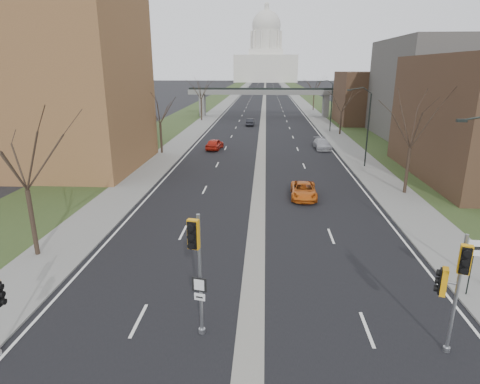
# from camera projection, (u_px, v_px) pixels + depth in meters

# --- Properties ---
(ground) EXTENTS (700.00, 700.00, 0.00)m
(ground) POSITION_uv_depth(u_px,v_px,m) (249.00, 357.00, 15.63)
(ground) COLOR black
(ground) RESTS_ON ground
(road_surface) EXTENTS (20.00, 600.00, 0.01)m
(road_surface) POSITION_uv_depth(u_px,v_px,m) (264.00, 96.00, 158.58)
(road_surface) COLOR black
(road_surface) RESTS_ON ground
(median_strip) EXTENTS (1.20, 600.00, 0.02)m
(median_strip) POSITION_uv_depth(u_px,v_px,m) (264.00, 96.00, 158.59)
(median_strip) COLOR gray
(median_strip) RESTS_ON ground
(sidewalk_right) EXTENTS (4.00, 600.00, 0.12)m
(sidewalk_right) POSITION_uv_depth(u_px,v_px,m) (295.00, 96.00, 157.85)
(sidewalk_right) COLOR gray
(sidewalk_right) RESTS_ON ground
(sidewalk_left) EXTENTS (4.00, 600.00, 0.12)m
(sidewalk_left) POSITION_uv_depth(u_px,v_px,m) (234.00, 96.00, 159.28)
(sidewalk_left) COLOR gray
(sidewalk_left) RESTS_ON ground
(grass_verge_right) EXTENTS (8.00, 600.00, 0.10)m
(grass_verge_right) POSITION_uv_depth(u_px,v_px,m) (310.00, 96.00, 157.50)
(grass_verge_right) COLOR #2B3C1B
(grass_verge_right) RESTS_ON ground
(grass_verge_left) EXTENTS (8.00, 600.00, 0.10)m
(grass_verge_left) POSITION_uv_depth(u_px,v_px,m) (219.00, 96.00, 159.64)
(grass_verge_left) COLOR #2B3C1B
(grass_verge_left) RESTS_ON ground
(apartment_building) EXTENTS (25.00, 16.00, 22.00)m
(apartment_building) POSITION_uv_depth(u_px,v_px,m) (17.00, 65.00, 42.50)
(apartment_building) COLOR olive
(apartment_building) RESTS_ON ground
(commercial_block_mid) EXTENTS (18.00, 22.00, 15.00)m
(commercial_block_mid) POSITION_uv_depth(u_px,v_px,m) (446.00, 90.00, 61.29)
(commercial_block_mid) COLOR #52504B
(commercial_block_mid) RESTS_ON ground
(commercial_block_far) EXTENTS (14.00, 14.00, 10.00)m
(commercial_block_far) POSITION_uv_depth(u_px,v_px,m) (374.00, 98.00, 79.55)
(commercial_block_far) COLOR #473021
(commercial_block_far) RESTS_ON ground
(pedestrian_bridge) EXTENTS (34.00, 3.00, 6.45)m
(pedestrian_bridge) POSITION_uv_depth(u_px,v_px,m) (264.00, 95.00, 90.43)
(pedestrian_bridge) COLOR slate
(pedestrian_bridge) RESTS_ON ground
(capitol) EXTENTS (48.00, 42.00, 55.75)m
(capitol) POSITION_uv_depth(u_px,v_px,m) (266.00, 57.00, 315.08)
(capitol) COLOR silver
(capitol) RESTS_ON ground
(streetlight_mid) EXTENTS (2.61, 0.20, 8.70)m
(streetlight_mid) POSITION_uv_depth(u_px,v_px,m) (363.00, 105.00, 43.41)
(streetlight_mid) COLOR black
(streetlight_mid) RESTS_ON sidewalk_right
(streetlight_far) EXTENTS (2.61, 0.20, 8.70)m
(streetlight_far) POSITION_uv_depth(u_px,v_px,m) (328.00, 91.00, 68.19)
(streetlight_far) COLOR black
(streetlight_far) RESTS_ON sidewalk_right
(tree_left_a) EXTENTS (7.20, 7.20, 9.40)m
(tree_left_a) POSITION_uv_depth(u_px,v_px,m) (20.00, 146.00, 22.06)
(tree_left_a) COLOR #382B21
(tree_left_a) RESTS_ON sidewalk_left
(tree_left_b) EXTENTS (6.75, 6.75, 8.81)m
(tree_left_b) POSITION_uv_depth(u_px,v_px,m) (159.00, 105.00, 50.77)
(tree_left_b) COLOR #382B21
(tree_left_b) RESTS_ON sidewalk_left
(tree_left_c) EXTENTS (7.65, 7.65, 9.99)m
(tree_left_c) POSITION_uv_depth(u_px,v_px,m) (201.00, 87.00, 82.93)
(tree_left_c) COLOR #382B21
(tree_left_c) RESTS_ON sidewalk_left
(tree_right_a) EXTENTS (7.20, 7.20, 9.40)m
(tree_right_a) POSITION_uv_depth(u_px,v_px,m) (414.00, 119.00, 33.85)
(tree_right_a) COLOR #382B21
(tree_right_a) RESTS_ON sidewalk_right
(tree_right_b) EXTENTS (6.30, 6.30, 8.22)m
(tree_right_b) POSITION_uv_depth(u_px,v_px,m) (342.00, 99.00, 65.54)
(tree_right_b) COLOR #382B21
(tree_right_b) RESTS_ON sidewalk_right
(tree_right_c) EXTENTS (7.65, 7.65, 9.99)m
(tree_right_c) POSITION_uv_depth(u_px,v_px,m) (315.00, 83.00, 103.30)
(tree_right_c) COLOR #382B21
(tree_right_c) RESTS_ON sidewalk_right
(signal_pole_median) EXTENTS (0.68, 0.90, 5.38)m
(signal_pole_median) POSITION_uv_depth(u_px,v_px,m) (197.00, 256.00, 15.65)
(signal_pole_median) COLOR gray
(signal_pole_median) RESTS_ON ground
(signal_pole_right) EXTENTS (0.84, 1.13, 5.03)m
(signal_pole_right) POSITION_uv_depth(u_px,v_px,m) (454.00, 279.00, 14.87)
(signal_pole_right) COLOR gray
(signal_pole_right) RESTS_ON ground
(speed_limit_sign) EXTENTS (0.63, 0.08, 2.89)m
(speed_limit_sign) POSITION_uv_depth(u_px,v_px,m) (473.00, 257.00, 19.14)
(speed_limit_sign) COLOR black
(speed_limit_sign) RESTS_ON sidewalk_right
(car_left_near) EXTENTS (2.34, 4.59, 1.50)m
(car_left_near) POSITION_uv_depth(u_px,v_px,m) (215.00, 144.00, 55.01)
(car_left_near) COLOR red
(car_left_near) RESTS_ON ground
(car_left_far) EXTENTS (1.58, 4.18, 1.36)m
(car_left_far) POSITION_uv_depth(u_px,v_px,m) (250.00, 122.00, 77.85)
(car_left_far) COLOR black
(car_left_far) RESTS_ON ground
(car_right_near) EXTENTS (2.34, 4.75, 1.30)m
(car_right_near) POSITION_uv_depth(u_px,v_px,m) (304.00, 190.00, 34.56)
(car_right_near) COLOR #CB5D15
(car_right_near) RESTS_ON ground
(car_right_mid) EXTENTS (2.21, 4.96, 1.41)m
(car_right_mid) POSITION_uv_depth(u_px,v_px,m) (322.00, 144.00, 55.24)
(car_right_mid) COLOR #A3A4AA
(car_right_mid) RESTS_ON ground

